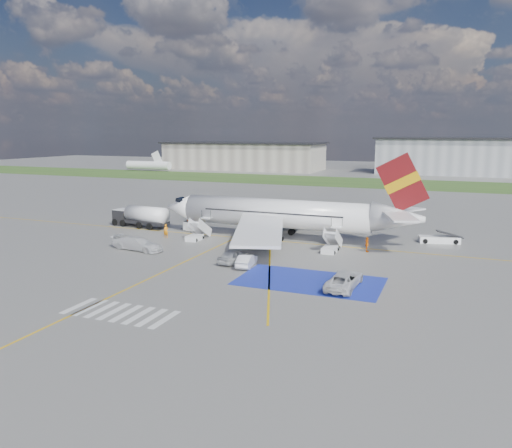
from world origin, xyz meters
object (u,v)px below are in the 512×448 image
(belt_loader, at_px, (440,240))
(car_silver_a, at_px, (233,256))
(car_silver_b, at_px, (247,260))
(van_white_b, at_px, (137,241))
(airliner, at_px, (286,214))
(fuel_tanker, at_px, (141,218))
(gpu_cart, at_px, (190,227))
(van_white_a, at_px, (345,277))

(belt_loader, xyz_separation_m, car_silver_a, (-20.91, -19.45, 0.37))
(car_silver_b, xyz_separation_m, van_white_b, (-15.53, 2.11, 0.39))
(airliner, height_order, car_silver_a, airliner)
(fuel_tanker, xyz_separation_m, van_white_b, (8.41, -12.86, -0.30))
(fuel_tanker, bearing_deg, belt_loader, 15.34)
(gpu_cart, relative_size, car_silver_b, 0.49)
(van_white_b, bearing_deg, belt_loader, -53.31)
(car_silver_a, height_order, van_white_b, van_white_b)
(car_silver_a, bearing_deg, van_white_a, 167.97)
(gpu_cart, height_order, car_silver_a, car_silver_a)
(airliner, bearing_deg, fuel_tanker, -179.12)
(belt_loader, xyz_separation_m, car_silver_b, (-18.89, -20.40, 0.28))
(car_silver_a, xyz_separation_m, van_white_a, (13.37, -4.20, 0.21))
(gpu_cart, xyz_separation_m, car_silver_a, (13.29, -13.86, 0.10))
(gpu_cart, bearing_deg, fuel_tanker, -164.98)
(gpu_cart, height_order, belt_loader, belt_loader)
(airliner, height_order, belt_loader, airliner)
(van_white_b, bearing_deg, car_silver_b, -89.04)
(airliner, xyz_separation_m, gpu_cart, (-14.61, -0.52, -2.71))
(fuel_tanker, xyz_separation_m, car_silver_a, (21.93, -14.03, -0.60))
(fuel_tanker, bearing_deg, gpu_cart, 7.01)
(fuel_tanker, height_order, gpu_cart, fuel_tanker)
(airliner, xyz_separation_m, van_white_b, (-14.84, -13.22, -2.32))
(belt_loader, relative_size, van_white_a, 1.08)
(car_silver_b, distance_m, van_white_a, 11.81)
(gpu_cart, xyz_separation_m, van_white_a, (26.66, -18.06, 0.31))
(gpu_cart, xyz_separation_m, van_white_b, (-0.23, -12.70, 0.40))
(fuel_tanker, bearing_deg, van_white_a, -19.19)
(car_silver_b, bearing_deg, gpu_cart, -51.76)
(airliner, height_order, fuel_tanker, airliner)
(airliner, relative_size, belt_loader, 6.46)
(van_white_a, bearing_deg, van_white_b, -9.37)
(airliner, distance_m, car_silver_a, 14.68)
(airliner, xyz_separation_m, van_white_a, (12.04, -18.58, -2.40))
(fuel_tanker, relative_size, belt_loader, 1.73)
(fuel_tanker, distance_m, belt_loader, 43.19)
(gpu_cart, bearing_deg, car_silver_b, -27.93)
(airliner, bearing_deg, car_silver_a, -95.26)
(van_white_b, bearing_deg, van_white_a, -92.58)
(car_silver_a, height_order, car_silver_b, car_silver_a)
(airliner, distance_m, van_white_b, 20.01)
(fuel_tanker, height_order, belt_loader, fuel_tanker)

